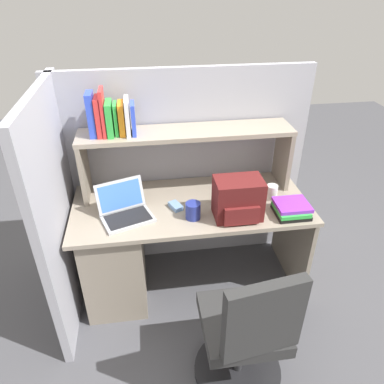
{
  "coord_description": "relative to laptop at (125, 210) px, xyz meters",
  "views": [
    {
      "loc": [
        -0.29,
        -2.05,
        2.1
      ],
      "look_at": [
        0.0,
        -0.05,
        0.85
      ],
      "focal_mm": 34.07,
      "sensor_mm": 36.0,
      "label": 1
    }
  ],
  "objects": [
    {
      "name": "ground_plane",
      "position": [
        0.44,
        0.09,
        -0.78
      ],
      "size": [
        8.0,
        8.0,
        0.0
      ],
      "primitive_type": "plane",
      "color": "#4C4C51"
    },
    {
      "name": "desk",
      "position": [
        0.05,
        0.09,
        -0.38
      ],
      "size": [
        1.6,
        0.7,
        0.73
      ],
      "color": "gray",
      "rests_on": "ground_plane"
    },
    {
      "name": "cubicle_partition_rear",
      "position": [
        0.44,
        0.47,
        -0.01
      ],
      "size": [
        1.84,
        0.05,
        1.55
      ],
      "primitive_type": "cube",
      "color": "#9E9EA8",
      "rests_on": "ground_plane"
    },
    {
      "name": "cubicle_partition_left",
      "position": [
        -0.41,
        0.04,
        -0.01
      ],
      "size": [
        0.05,
        1.06,
        1.55
      ],
      "primitive_type": "cube",
      "color": "#9E9EA8",
      "rests_on": "ground_plane"
    },
    {
      "name": "overhead_hutch",
      "position": [
        0.44,
        0.29,
        0.3
      ],
      "size": [
        1.44,
        0.28,
        0.45
      ],
      "color": "gray",
      "rests_on": "desk"
    },
    {
      "name": "reference_books_on_shelf",
      "position": [
        -0.05,
        0.29,
        0.52
      ],
      "size": [
        0.29,
        0.18,
        0.3
      ],
      "color": "blue",
      "rests_on": "overhead_hutch"
    },
    {
      "name": "laptop",
      "position": [
        0.0,
        0.0,
        0.0
      ],
      "size": [
        0.38,
        0.35,
        0.22
      ],
      "color": "#B7BABF",
      "rests_on": "desk"
    },
    {
      "name": "backpack",
      "position": [
        0.71,
        -0.1,
        0.08
      ],
      "size": [
        0.3,
        0.23,
        0.26
      ],
      "color": "#591919",
      "rests_on": "desk"
    },
    {
      "name": "computer_mouse",
      "position": [
        0.33,
        0.05,
        -0.03
      ],
      "size": [
        0.1,
        0.12,
        0.03
      ],
      "primitive_type": "cube",
      "rotation": [
        0.0,
        0.0,
        0.43
      ],
      "color": "#7299C6",
      "rests_on": "desk"
    },
    {
      "name": "paper_cup",
      "position": [
        1.0,
        0.07,
        0.0
      ],
      "size": [
        0.08,
        0.08,
        0.11
      ],
      "primitive_type": "cylinder",
      "color": "white",
      "rests_on": "desk"
    },
    {
      "name": "snack_canister",
      "position": [
        0.43,
        -0.08,
        0.0
      ],
      "size": [
        0.1,
        0.1,
        0.11
      ],
      "primitive_type": "cylinder",
      "color": "navy",
      "rests_on": "desk"
    },
    {
      "name": "desk_book_stack",
      "position": [
        1.07,
        -0.13,
        -0.01
      ],
      "size": [
        0.22,
        0.21,
        0.08
      ],
      "color": "black",
      "rests_on": "desk"
    },
    {
      "name": "office_chair",
      "position": [
        0.62,
        -0.76,
        -0.39
      ],
      "size": [
        0.52,
        0.52,
        0.93
      ],
      "rotation": [
        0.0,
        0.0,
        3.29
      ],
      "color": "black",
      "rests_on": "ground_plane"
    }
  ]
}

